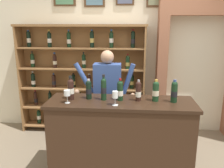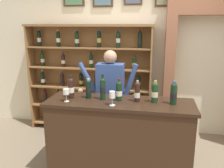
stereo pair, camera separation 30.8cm
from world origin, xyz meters
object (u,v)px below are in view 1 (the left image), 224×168
Objects in this scene: tasting_bottle_chianti at (71,88)px; tasting_bottle_super_tuscan at (138,91)px; tasting_bottle_brunello at (156,91)px; tasting_bottle_vin_santo at (174,91)px; wine_glass_center at (115,96)px; wine_glass_left at (67,94)px; shopkeeper at (107,92)px; tasting_bottle_grappa at (120,90)px; tasting_bottle_prosecco at (104,88)px; tasting_counter at (120,139)px; wine_shelf at (82,76)px; tasting_bottle_bianco at (89,89)px.

tasting_bottle_super_tuscan is at bearing 0.87° from tasting_bottle_chianti.
tasting_bottle_chianti is at bearing -178.90° from tasting_bottle_brunello.
tasting_bottle_chianti is at bearing 179.72° from tasting_bottle_vin_santo.
wine_glass_left is (-0.59, 0.04, -0.00)m from wine_glass_center.
tasting_bottle_brunello is 0.53m from wine_glass_center.
shopkeeper is 5.68× the size of tasting_bottle_grappa.
wine_glass_center is at bearing -17.84° from tasting_bottle_chianti.
tasting_bottle_grappa is 0.23m from tasting_bottle_super_tuscan.
tasting_bottle_prosecco reaches higher than wine_glass_center.
tasting_bottle_chianti reaches higher than tasting_bottle_vin_santo.
tasting_bottle_grappa is at bearing 14.49° from wine_glass_left.
tasting_bottle_vin_santo is at bearing -0.28° from tasting_bottle_chianti.
tasting_counter is 0.67m from wine_glass_center.
wine_shelf reaches higher than tasting_bottle_prosecco.
tasting_bottle_chianti reaches higher than tasting_bottle_grappa.
tasting_bottle_prosecco is at bearing -179.86° from tasting_bottle_super_tuscan.
tasting_bottle_super_tuscan is at bearing 0.14° from tasting_bottle_prosecco.
wine_glass_center is (-0.05, -0.20, -0.01)m from tasting_bottle_grappa.
wine_shelf reaches higher than shopkeeper.
tasting_bottle_brunello is (1.21, -1.31, 0.13)m from wine_shelf.
wine_shelf is 7.59× the size of tasting_bottle_chianti.
wine_shelf reaches higher than tasting_bottle_brunello.
tasting_counter is 6.85× the size of tasting_bottle_super_tuscan.
wine_glass_center is (-0.49, -0.21, -0.01)m from tasting_bottle_brunello.
tasting_bottle_brunello is (0.85, -0.02, 0.00)m from tasting_bottle_bianco.
tasting_bottle_vin_santo is (1.29, -0.01, -0.00)m from tasting_bottle_chianti.
tasting_bottle_prosecco is at bearing 178.81° from tasting_bottle_vin_santo.
tasting_bottle_super_tuscan is (0.85, 0.01, -0.02)m from tasting_bottle_chianti.
tasting_bottle_chianti is 0.61m from wine_glass_center.
wine_glass_left is at bearing -168.61° from tasting_counter.
tasting_counter is at bearing -1.68° from tasting_bottle_chianti.
tasting_bottle_super_tuscan is (1.00, -1.32, 0.12)m from wine_shelf.
tasting_bottle_chianti is 0.63m from tasting_bottle_grappa.
wine_shelf reaches higher than tasting_bottle_super_tuscan.
tasting_bottle_brunello is 0.22m from tasting_bottle_vin_santo.
tasting_bottle_super_tuscan reaches higher than wine_glass_left.
shopkeeper is at bearing 129.96° from tasting_bottle_super_tuscan.
wine_glass_left is (-0.63, -0.16, -0.01)m from tasting_bottle_grappa.
shopkeeper is 5.29× the size of tasting_bottle_chianti.
tasting_bottle_prosecco is (-0.22, 0.03, 0.67)m from tasting_counter.
tasting_bottle_chianti reaches higher than tasting_bottle_brunello.
wine_shelf is 8.59× the size of tasting_bottle_super_tuscan.
wine_shelf is 13.34× the size of wine_glass_center.
wine_glass_left is at bearing -159.36° from tasting_bottle_prosecco.
tasting_bottle_brunello is (0.66, -0.53, 0.18)m from shopkeeper.
tasting_bottle_vin_santo is at bearing -1.19° from tasting_bottle_prosecco.
tasting_bottle_grappa is (0.77, -1.32, 0.12)m from wine_shelf.
tasting_bottle_super_tuscan is 0.44m from tasting_bottle_vin_santo.
tasting_bottle_super_tuscan is 0.21m from tasting_bottle_brunello.
shopkeeper is 5.72× the size of tasting_bottle_vin_santo.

